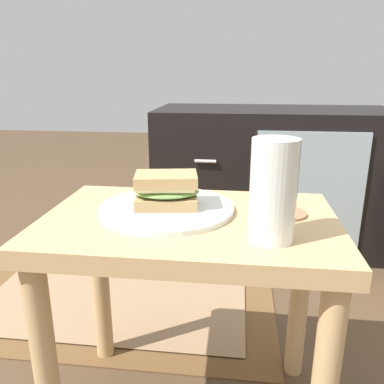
# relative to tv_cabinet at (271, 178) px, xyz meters

# --- Properties ---
(side_table) EXTENTS (0.56, 0.36, 0.46)m
(side_table) POSITION_rel_tv_cabinet_xyz_m (-0.23, -0.95, 0.08)
(side_table) COLOR tan
(side_table) RESTS_ON ground
(tv_cabinet) EXTENTS (0.96, 0.46, 0.58)m
(tv_cabinet) POSITION_rel_tv_cabinet_xyz_m (0.00, 0.00, 0.00)
(tv_cabinet) COLOR black
(tv_cabinet) RESTS_ON ground
(area_rug) EXTENTS (1.03, 0.78, 0.01)m
(area_rug) POSITION_rel_tv_cabinet_xyz_m (-0.53, -0.46, -0.29)
(area_rug) COLOR brown
(area_rug) RESTS_ON ground
(plate) EXTENTS (0.27, 0.27, 0.01)m
(plate) POSITION_rel_tv_cabinet_xyz_m (-0.28, -0.92, 0.17)
(plate) COLOR silver
(plate) RESTS_ON side_table
(sandwich_front) EXTENTS (0.14, 0.10, 0.07)m
(sandwich_front) POSITION_rel_tv_cabinet_xyz_m (-0.28, -0.92, 0.21)
(sandwich_front) COLOR tan
(sandwich_front) RESTS_ON plate
(beer_glass) EXTENTS (0.08, 0.08, 0.17)m
(beer_glass) POSITION_rel_tv_cabinet_xyz_m (-0.09, -1.03, 0.25)
(beer_glass) COLOR silver
(beer_glass) RESTS_ON side_table
(coaster) EXTENTS (0.08, 0.08, 0.01)m
(coaster) POSITION_rel_tv_cabinet_xyz_m (-0.05, -0.91, 0.17)
(coaster) COLOR #996B47
(coaster) RESTS_ON side_table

